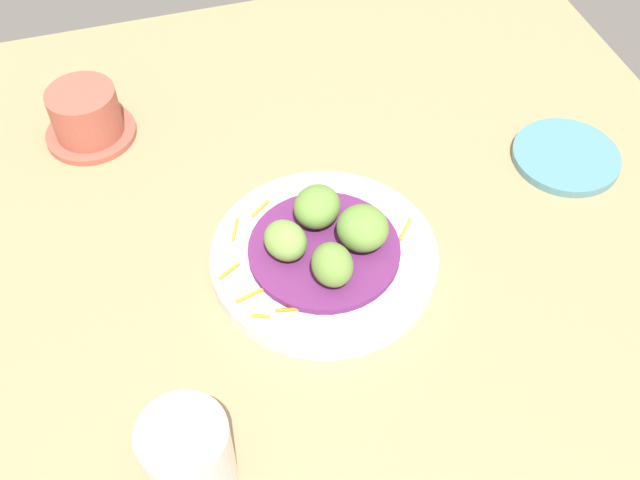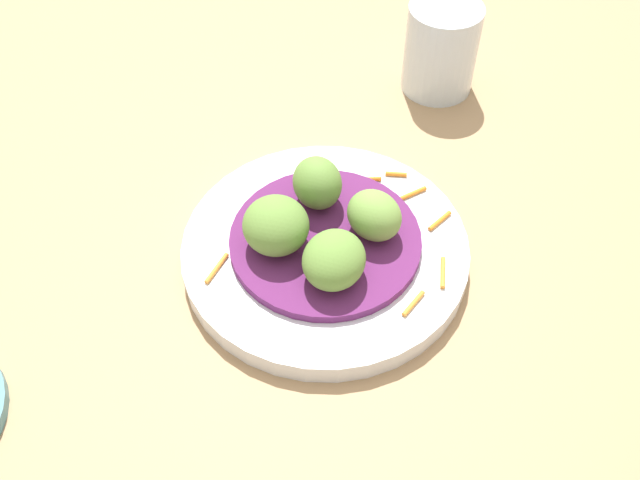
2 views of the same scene
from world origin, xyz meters
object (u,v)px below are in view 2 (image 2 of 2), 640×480
object	(u,v)px
guac_scoop_right	(276,225)
guac_scoop_left	(374,215)
guac_scoop_center	(318,184)
main_plate	(325,251)
water_glass	(441,48)
guac_scoop_back	(334,260)

from	to	relation	value
guac_scoop_right	guac_scoop_left	bearing A→B (deg)	173.93
guac_scoop_center	guac_scoop_right	distance (cm)	5.70
guac_scoop_left	guac_scoop_center	distance (cm)	5.70
guac_scoop_center	guac_scoop_right	world-z (taller)	same
main_plate	water_glass	bearing A→B (deg)	-131.86
guac_scoop_right	guac_scoop_back	distance (cm)	5.70
guac_scoop_right	guac_scoop_back	bearing A→B (deg)	128.93
guac_scoop_center	water_glass	size ratio (longest dim) A/B	0.50
guac_scoop_left	guac_scoop_right	xyz separation A→B (cm)	(8.01, -0.85, 0.20)
guac_scoop_left	guac_scoop_center	bearing A→B (deg)	-51.07
main_plate	guac_scoop_center	xyz separation A→B (cm)	(-0.43, -4.01, 4.04)
guac_scoop_right	water_glass	distance (cm)	29.07
guac_scoop_left	guac_scoop_right	bearing A→B (deg)	-6.07
main_plate	guac_scoop_back	distance (cm)	5.52
main_plate	guac_scoop_right	distance (cm)	5.68
guac_scoop_left	guac_scoop_back	world-z (taller)	same
guac_scoop_right	water_glass	size ratio (longest dim) A/B	0.59
main_plate	water_glass	distance (cm)	26.79
guac_scoop_center	guac_scoop_back	world-z (taller)	guac_scoop_center
guac_scoop_right	guac_scoop_back	xyz separation A→B (cm)	(-3.58, 4.43, -0.23)
main_plate	guac_scoop_back	world-z (taller)	guac_scoop_back
guac_scoop_right	guac_scoop_back	size ratio (longest dim) A/B	1.00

